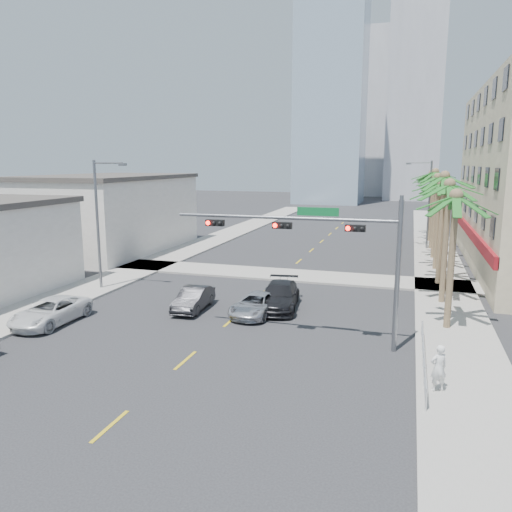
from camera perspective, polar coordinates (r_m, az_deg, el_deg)
The scene contains 25 objects.
ground at distance 20.15m, azimuth -13.10°, elevation -15.73°, with size 260.00×260.00×0.00m, color #262628.
sidewalk_right at distance 36.63m, azimuth 20.81°, elevation -3.90°, with size 4.00×120.00×0.15m, color gray.
sidewalk_left at distance 42.34m, azimuth -13.59°, elevation -1.59°, with size 4.00×120.00×0.15m, color gray.
sidewalk_cross at distance 39.61m, azimuth 3.06°, elevation -2.14°, with size 80.00×4.00×0.15m, color gray.
building_left_far at distance 52.45m, azimuth -16.37°, elevation 4.51°, with size 11.00×18.00×7.20m, color beige.
tower_far_left at distance 112.84m, azimuth 8.62°, elevation 18.31°, with size 14.00×14.00×48.00m, color #99B2C6.
tower_far_right at distance 127.23m, azimuth 17.87°, elevation 19.79°, with size 12.00×12.00×60.00m, color #ADADB2.
tower_far_center at distance 141.53m, azimuth 12.58°, elevation 15.39°, with size 16.00×16.00×42.00m, color #ADADB2.
traffic_signal_mast at distance 24.00m, azimuth 8.35°, elevation 1.45°, with size 11.12×0.54×7.20m.
palm_tree_0 at distance 27.61m, azimuth 21.90°, elevation 6.22°, with size 4.80×4.80×7.80m.
palm_tree_1 at distance 32.77m, azimuth 21.25°, elevation 7.46°, with size 4.80×4.80×8.16m.
palm_tree_2 at distance 37.94m, azimuth 20.77°, elevation 8.37°, with size 4.80×4.80×8.52m.
palm_tree_3 at distance 43.16m, azimuth 20.32°, elevation 7.68°, with size 4.80×4.80×7.80m.
palm_tree_4 at distance 48.33m, azimuth 20.04°, elevation 8.36°, with size 4.80×4.80×8.16m.
palm_tree_5 at distance 53.52m, azimuth 19.82°, elevation 8.92°, with size 4.80×4.80×8.52m.
palm_tree_6 at distance 58.73m, azimuth 19.57°, elevation 8.36°, with size 4.80×4.80×7.80m.
palm_tree_7 at distance 63.92m, azimuth 19.42°, elevation 8.82°, with size 4.80×4.80×8.16m.
streetlight_left at distance 36.03m, azimuth -17.42°, elevation 4.14°, with size 2.55×0.25×9.00m.
streetlight_right at distance 53.62m, azimuth 18.99°, elevation 6.06°, with size 2.55×0.25×9.00m.
guardrail at distance 23.00m, azimuth 18.64°, elevation -10.79°, with size 0.08×8.08×1.00m.
car_parked_far at distance 30.10m, azimuth -22.43°, elevation -5.88°, with size 2.32×5.04×1.40m, color white.
car_lane_left at distance 30.65m, azimuth -7.16°, elevation -4.87°, with size 1.45×4.16×1.37m, color black.
car_lane_center at distance 29.44m, azimuth 0.05°, elevation -5.55°, with size 2.10×4.55×1.26m, color silver.
car_lane_right at distance 30.74m, azimuth 2.69°, elevation -4.57°, with size 2.19×5.39×1.57m, color black.
pedestrian at distance 20.85m, azimuth 20.13°, elevation -11.93°, with size 0.68×0.45×1.87m, color white.
Camera 1 is at (9.39, -15.46, 8.89)m, focal length 35.00 mm.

